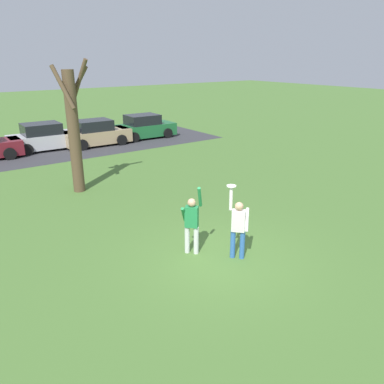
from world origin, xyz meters
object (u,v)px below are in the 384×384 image
parked_car_green (144,127)px  person_catcher (238,225)px  person_defender (192,221)px  parked_car_silver (44,138)px  frisbee_disc (231,186)px  parked_car_tan (96,134)px  bare_tree_tall (74,127)px

parked_car_green → person_catcher: bearing=-109.9°
person_defender → parked_car_silver: bearing=136.7°
frisbee_disc → parked_car_green: (6.35, 15.92, -1.37)m
parked_car_tan → frisbee_disc: bearing=-98.9°
person_catcher → parked_car_green: person_catcher is taller
person_defender → parked_car_tan: (3.49, 14.92, -0.25)m
frisbee_disc → parked_car_green: frisbee_disc is taller
frisbee_disc → parked_car_green: size_ratio=0.06×
person_catcher → frisbee_disc: size_ratio=8.31×
frisbee_disc → parked_car_tan: bearing=80.0°
parked_car_green → bare_tree_tall: size_ratio=0.79×
bare_tree_tall → parked_car_green: bearing=46.4°
bare_tree_tall → person_catcher: bearing=-80.0°
frisbee_disc → parked_car_silver: (-0.18, 16.39, -1.37)m
parked_car_silver → parked_car_green: (6.54, -0.46, 0.00)m
person_catcher → frisbee_disc: frisbee_disc is taller
person_catcher → parked_car_silver: person_catcher is taller
parked_car_green → parked_car_silver: bearing=177.1°
person_catcher → person_defender: (-0.86, 0.97, -0.00)m
parked_car_green → bare_tree_tall: bearing=-132.5°
frisbee_disc → parked_car_tan: 16.03m
frisbee_disc → bare_tree_tall: 8.04m
person_defender → bare_tree_tall: bearing=143.2°
frisbee_disc → parked_car_silver: frisbee_disc is taller
person_defender → parked_car_tan: 15.33m
parked_car_tan → parked_car_green: (3.57, 0.20, 0.00)m
person_defender → parked_car_tan: size_ratio=0.49×
parked_car_green → bare_tree_tall: (-7.63, -8.01, 1.92)m
person_catcher → parked_car_silver: (-0.33, 16.56, -0.25)m
parked_car_green → bare_tree_tall: bare_tree_tall is taller
parked_car_silver → bare_tree_tall: bare_tree_tall is taller
person_catcher → parked_car_green: (6.20, 16.09, -0.25)m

